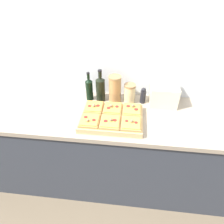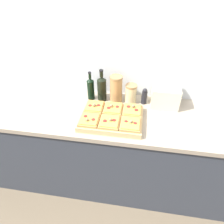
# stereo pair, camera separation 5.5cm
# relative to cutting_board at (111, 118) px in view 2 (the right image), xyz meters

# --- Properties ---
(ground_plane) EXTENTS (12.00, 12.00, 0.00)m
(ground_plane) POSITION_rel_cutting_board_xyz_m (0.02, -0.22, -0.95)
(ground_plane) COLOR brown
(wall_back) EXTENTS (6.00, 0.06, 2.50)m
(wall_back) POSITION_rel_cutting_board_xyz_m (0.02, 0.45, 0.30)
(wall_back) COLOR silver
(wall_back) RESTS_ON ground_plane
(kitchen_counter) EXTENTS (2.63, 0.67, 0.93)m
(kitchen_counter) POSITION_rel_cutting_board_xyz_m (0.02, 0.10, -0.48)
(kitchen_counter) COLOR #333842
(kitchen_counter) RESTS_ON ground_plane
(cutting_board) EXTENTS (0.50, 0.37, 0.04)m
(cutting_board) POSITION_rel_cutting_board_xyz_m (0.00, 0.00, 0.00)
(cutting_board) COLOR tan
(cutting_board) RESTS_ON kitchen_counter
(pizza_slice_back_left) EXTENTS (0.15, 0.17, 0.05)m
(pizza_slice_back_left) POSITION_rel_cutting_board_xyz_m (-0.16, 0.09, 0.04)
(pizza_slice_back_left) COLOR tan
(pizza_slice_back_left) RESTS_ON cutting_board
(pizza_slice_back_center) EXTENTS (0.15, 0.17, 0.05)m
(pizza_slice_back_center) POSITION_rel_cutting_board_xyz_m (-0.00, 0.09, 0.04)
(pizza_slice_back_center) COLOR tan
(pizza_slice_back_center) RESTS_ON cutting_board
(pizza_slice_back_right) EXTENTS (0.15, 0.17, 0.05)m
(pizza_slice_back_right) POSITION_rel_cutting_board_xyz_m (0.16, 0.09, 0.04)
(pizza_slice_back_right) COLOR tan
(pizza_slice_back_right) RESTS_ON cutting_board
(pizza_slice_front_left) EXTENTS (0.15, 0.17, 0.05)m
(pizza_slice_front_left) POSITION_rel_cutting_board_xyz_m (-0.16, -0.09, 0.04)
(pizza_slice_front_left) COLOR tan
(pizza_slice_front_left) RESTS_ON cutting_board
(pizza_slice_front_center) EXTENTS (0.15, 0.17, 0.05)m
(pizza_slice_front_center) POSITION_rel_cutting_board_xyz_m (0.00, -0.09, 0.04)
(pizza_slice_front_center) COLOR tan
(pizza_slice_front_center) RESTS_ON cutting_board
(pizza_slice_front_right) EXTENTS (0.15, 0.17, 0.05)m
(pizza_slice_front_right) POSITION_rel_cutting_board_xyz_m (0.16, -0.09, 0.04)
(pizza_slice_front_right) COLOR tan
(pizza_slice_front_right) RESTS_ON cutting_board
(olive_oil_bottle) EXTENTS (0.06, 0.06, 0.27)m
(olive_oil_bottle) POSITION_rel_cutting_board_xyz_m (-0.24, 0.29, 0.09)
(olive_oil_bottle) COLOR black
(olive_oil_bottle) RESTS_ON kitchen_counter
(wine_bottle) EXTENTS (0.08, 0.08, 0.30)m
(wine_bottle) POSITION_rel_cutting_board_xyz_m (-0.14, 0.29, 0.10)
(wine_bottle) COLOR black
(wine_bottle) RESTS_ON kitchen_counter
(grain_jar_tall) EXTENTS (0.11, 0.11, 0.25)m
(grain_jar_tall) POSITION_rel_cutting_board_xyz_m (-0.00, 0.29, 0.10)
(grain_jar_tall) COLOR #AD7F4C
(grain_jar_tall) RESTS_ON kitchen_counter
(grain_jar_short) EXTENTS (0.10, 0.10, 0.18)m
(grain_jar_short) POSITION_rel_cutting_board_xyz_m (0.13, 0.29, 0.07)
(grain_jar_short) COLOR beige
(grain_jar_short) RESTS_ON kitchen_counter
(pepper_mill) EXTENTS (0.05, 0.05, 0.15)m
(pepper_mill) POSITION_rel_cutting_board_xyz_m (0.25, 0.29, 0.05)
(pepper_mill) COLOR black
(pepper_mill) RESTS_ON kitchen_counter
(toaster_oven) EXTENTS (0.26, 0.19, 0.19)m
(toaster_oven) POSITION_rel_cutting_board_xyz_m (0.43, 0.29, 0.07)
(toaster_oven) COLOR beige
(toaster_oven) RESTS_ON kitchen_counter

